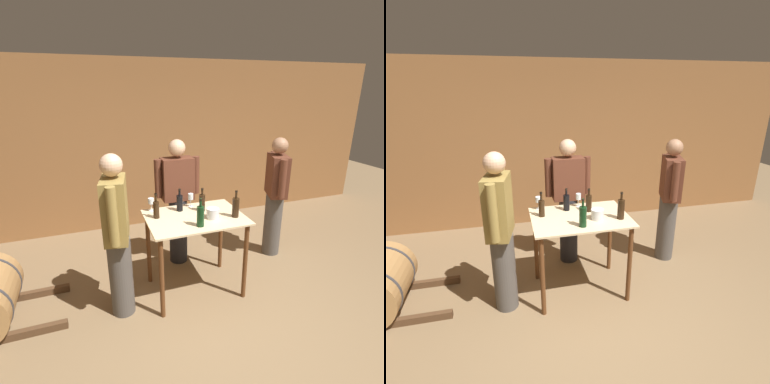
# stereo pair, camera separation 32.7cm
# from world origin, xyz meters

# --- Properties ---
(ground_plane) EXTENTS (14.00, 14.00, 0.00)m
(ground_plane) POSITION_xyz_m (0.00, 0.00, 0.00)
(ground_plane) COLOR brown
(back_wall) EXTENTS (8.40, 0.05, 2.70)m
(back_wall) POSITION_xyz_m (0.00, 2.91, 1.35)
(back_wall) COLOR brown
(back_wall) RESTS_ON ground_plane
(tasting_table) EXTENTS (1.06, 0.76, 0.94)m
(tasting_table) POSITION_xyz_m (-0.08, 0.88, 0.76)
(tasting_table) COLOR beige
(tasting_table) RESTS_ON ground_plane
(wine_bottle_far_left) EXTENTS (0.07, 0.07, 0.28)m
(wine_bottle_far_left) POSITION_xyz_m (-0.48, 0.98, 1.04)
(wine_bottle_far_left) COLOR black
(wine_bottle_far_left) RESTS_ON tasting_table
(wine_bottle_left) EXTENTS (0.07, 0.07, 0.26)m
(wine_bottle_left) POSITION_xyz_m (-0.19, 1.09, 1.04)
(wine_bottle_left) COLOR black
(wine_bottle_left) RESTS_ON tasting_table
(wine_bottle_center) EXTENTS (0.08, 0.08, 0.30)m
(wine_bottle_center) POSITION_xyz_m (-0.11, 0.63, 1.05)
(wine_bottle_center) COLOR black
(wine_bottle_center) RESTS_ON tasting_table
(wine_bottle_right) EXTENTS (0.07, 0.07, 0.27)m
(wine_bottle_right) POSITION_xyz_m (0.05, 1.00, 1.04)
(wine_bottle_right) COLOR black
(wine_bottle_right) RESTS_ON tasting_table
(wine_bottle_far_right) EXTENTS (0.07, 0.07, 0.30)m
(wine_bottle_far_right) POSITION_xyz_m (0.33, 0.72, 1.05)
(wine_bottle_far_right) COLOR black
(wine_bottle_far_right) RESTS_ON tasting_table
(wine_glass_near_left) EXTENTS (0.07, 0.07, 0.15)m
(wine_glass_near_left) POSITION_xyz_m (-0.49, 1.19, 1.05)
(wine_glass_near_left) COLOR silver
(wine_glass_near_left) RESTS_ON tasting_table
(wine_glass_near_center) EXTENTS (0.06, 0.06, 0.16)m
(wine_glass_near_center) POSITION_xyz_m (-0.03, 1.16, 1.05)
(wine_glass_near_center) COLOR silver
(wine_glass_near_center) RESTS_ON tasting_table
(ice_bucket) EXTENTS (0.14, 0.14, 0.11)m
(ice_bucket) POSITION_xyz_m (0.09, 0.77, 0.99)
(ice_bucket) COLOR silver
(ice_bucket) RESTS_ON tasting_table
(person_host) EXTENTS (0.29, 0.58, 1.72)m
(person_host) POSITION_xyz_m (-0.92, 0.78, 0.91)
(person_host) COLOR #4C4742
(person_host) RESTS_ON ground_plane
(person_visitor_with_scarf) EXTENTS (0.34, 0.56, 1.66)m
(person_visitor_with_scarf) POSITION_xyz_m (1.24, 1.30, 0.88)
(person_visitor_with_scarf) COLOR #4C4742
(person_visitor_with_scarf) RESTS_ON ground_plane
(person_visitor_bearded) EXTENTS (0.59, 0.24, 1.67)m
(person_visitor_bearded) POSITION_xyz_m (-0.07, 1.55, 0.89)
(person_visitor_bearded) COLOR #232328
(person_visitor_bearded) RESTS_ON ground_plane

